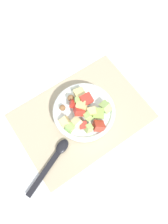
{
  "coord_description": "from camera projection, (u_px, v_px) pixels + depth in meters",
  "views": [
    {
      "loc": [
        0.16,
        0.24,
        0.77
      ],
      "look_at": [
        -0.01,
        0.01,
        0.04
      ],
      "focal_mm": 35.8,
      "sensor_mm": 36.0,
      "label": 1
    }
  ],
  "objects": [
    {
      "name": "placemat",
      "position": [
        82.0,
        116.0,
        0.82
      ],
      "size": [
        0.47,
        0.33,
        0.01
      ],
      "primitive_type": "cube",
      "color": "tan",
      "rests_on": "ground_plane"
    },
    {
      "name": "serving_spoon",
      "position": [
        54.0,
        158.0,
        0.75
      ],
      "size": [
        0.21,
        0.11,
        0.01
      ],
      "color": "black",
      "rests_on": "placemat"
    },
    {
      "name": "salad_bowl",
      "position": [
        84.0,
        113.0,
        0.78
      ],
      "size": [
        0.22,
        0.22,
        0.11
      ],
      "color": "white",
      "rests_on": "placemat"
    },
    {
      "name": "ground_plane",
      "position": [
        82.0,
        116.0,
        0.82
      ],
      "size": [
        2.4,
        2.4,
        0.0
      ],
      "primitive_type": "plane",
      "color": "silver"
    }
  ]
}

